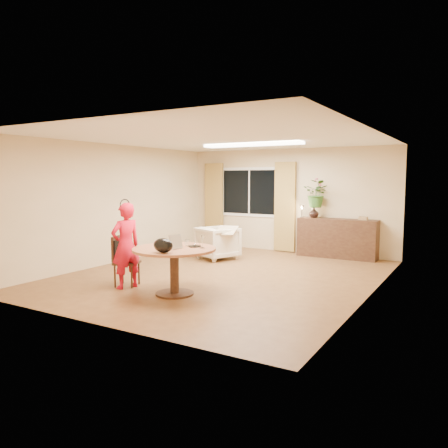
% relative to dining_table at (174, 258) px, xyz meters
% --- Properties ---
extents(floor, '(6.50, 6.50, 0.00)m').
position_rel_dining_table_xyz_m(floor, '(-0.02, 1.58, -0.60)').
color(floor, brown).
rests_on(floor, ground).
extents(ceiling, '(6.50, 6.50, 0.00)m').
position_rel_dining_table_xyz_m(ceiling, '(-0.02, 1.58, 2.00)').
color(ceiling, white).
rests_on(ceiling, wall_back).
extents(wall_back, '(5.50, 0.00, 5.50)m').
position_rel_dining_table_xyz_m(wall_back, '(-0.02, 4.83, 0.70)').
color(wall_back, tan).
rests_on(wall_back, floor).
extents(wall_left, '(0.00, 6.50, 6.50)m').
position_rel_dining_table_xyz_m(wall_left, '(-2.77, 1.58, 0.70)').
color(wall_left, tan).
rests_on(wall_left, floor).
extents(wall_right, '(0.00, 6.50, 6.50)m').
position_rel_dining_table_xyz_m(wall_right, '(2.73, 1.58, 0.70)').
color(wall_right, tan).
rests_on(wall_right, floor).
extents(window, '(1.70, 0.03, 1.30)m').
position_rel_dining_table_xyz_m(window, '(-1.12, 4.81, 0.90)').
color(window, white).
rests_on(window, wall_back).
extents(curtain_left, '(0.55, 0.08, 2.25)m').
position_rel_dining_table_xyz_m(curtain_left, '(-2.17, 4.73, 0.55)').
color(curtain_left, olive).
rests_on(curtain_left, wall_back).
extents(curtain_right, '(0.55, 0.08, 2.25)m').
position_rel_dining_table_xyz_m(curtain_right, '(-0.07, 4.73, 0.55)').
color(curtain_right, olive).
rests_on(curtain_right, wall_back).
extents(ceiling_panel, '(2.20, 0.35, 0.05)m').
position_rel_dining_table_xyz_m(ceiling_panel, '(-0.02, 2.78, 1.97)').
color(ceiling_panel, white).
rests_on(ceiling_panel, ceiling).
extents(dining_table, '(1.33, 1.33, 0.76)m').
position_rel_dining_table_xyz_m(dining_table, '(0.00, 0.00, 0.00)').
color(dining_table, brown).
rests_on(dining_table, floor).
extents(dining_chair, '(0.52, 0.49, 0.87)m').
position_rel_dining_table_xyz_m(dining_chair, '(-1.06, 0.05, -0.16)').
color(dining_chair, black).
rests_on(dining_chair, floor).
extents(child, '(0.61, 0.49, 1.46)m').
position_rel_dining_table_xyz_m(child, '(-0.96, -0.07, 0.13)').
color(child, red).
rests_on(child, floor).
extents(laptop, '(0.40, 0.31, 0.24)m').
position_rel_dining_table_xyz_m(laptop, '(-0.07, -0.05, 0.28)').
color(laptop, '#B7B7BC').
rests_on(laptop, dining_table).
extents(tumbler, '(0.08, 0.08, 0.11)m').
position_rel_dining_table_xyz_m(tumbler, '(0.04, 0.29, 0.22)').
color(tumbler, white).
rests_on(tumbler, dining_table).
extents(wine_glass, '(0.09, 0.09, 0.22)m').
position_rel_dining_table_xyz_m(wine_glass, '(0.40, 0.22, 0.27)').
color(wine_glass, white).
rests_on(wine_glass, dining_table).
extents(pot_lid, '(0.27, 0.27, 0.03)m').
position_rel_dining_table_xyz_m(pot_lid, '(0.21, 0.27, 0.18)').
color(pot_lid, white).
rests_on(pot_lid, dining_table).
extents(handbag, '(0.36, 0.24, 0.22)m').
position_rel_dining_table_xyz_m(handbag, '(0.13, -0.44, 0.27)').
color(handbag, black).
rests_on(handbag, dining_table).
extents(armchair, '(1.06, 1.07, 0.75)m').
position_rel_dining_table_xyz_m(armchair, '(-1.02, 3.02, -0.22)').
color(armchair, '#BEAB97').
rests_on(armchair, floor).
extents(throw, '(0.57, 0.64, 0.03)m').
position_rel_dining_table_xyz_m(throw, '(-0.75, 2.96, 0.17)').
color(throw, beige).
rests_on(throw, armchair).
extents(sideboard, '(1.84, 0.45, 0.92)m').
position_rel_dining_table_xyz_m(sideboard, '(1.32, 4.59, -0.14)').
color(sideboard, black).
rests_on(sideboard, floor).
extents(vase, '(0.25, 0.25, 0.25)m').
position_rel_dining_table_xyz_m(vase, '(0.73, 4.59, 0.45)').
color(vase, black).
rests_on(vase, sideboard).
extents(bouquet, '(0.65, 0.58, 0.66)m').
position_rel_dining_table_xyz_m(bouquet, '(0.80, 4.59, 0.90)').
color(bouquet, '#276325').
rests_on(bouquet, vase).
extents(book_stack, '(0.23, 0.19, 0.08)m').
position_rel_dining_table_xyz_m(book_stack, '(1.90, 4.59, 0.36)').
color(book_stack, olive).
rests_on(book_stack, sideboard).
extents(desk_lamp, '(0.14, 0.14, 0.31)m').
position_rel_dining_table_xyz_m(desk_lamp, '(0.45, 4.54, 0.48)').
color(desk_lamp, black).
rests_on(desk_lamp, sideboard).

